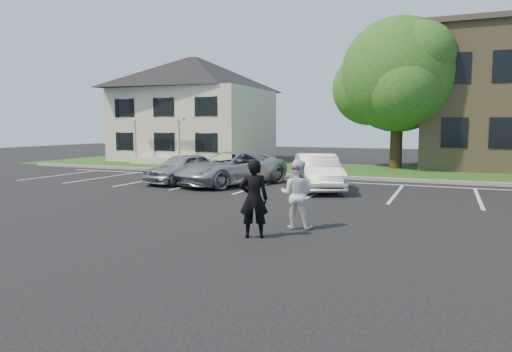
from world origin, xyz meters
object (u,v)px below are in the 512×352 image
Objects in this scene: man_black_suit at (254,199)px; car_silver_minivan at (231,168)px; tree at (400,78)px; house at (194,109)px; car_white_sedan at (318,172)px; car_silver_west at (183,168)px; man_white_shirt at (297,194)px.

man_black_suit reaches higher than car_silver_minivan.
tree reaches higher than car_silver_minivan.
tree reaches higher than house.
tree is 4.92× the size of man_black_suit.
car_white_sedan is (3.89, -0.06, -0.01)m from car_silver_minivan.
house is 14.26m from car_silver_west.
car_silver_minivan is 3.89m from car_white_sedan.
house is at bearing -57.33° from man_white_shirt.
car_silver_west is (-7.55, 6.83, -0.19)m from man_white_shirt.
man_white_shirt is 0.33× the size of car_silver_minivan.
car_silver_minivan is at bearing -57.15° from man_white_shirt.
car_white_sedan is (-0.76, 8.28, -0.18)m from man_black_suit.
house reaches higher than man_black_suit.
man_black_suit is 0.35× the size of car_silver_minivan.
man_white_shirt reaches higher than car_silver_west.
car_silver_west is at bearing -61.74° from house.
man_white_shirt is 8.80m from car_silver_minivan.
man_white_shirt is at bearing -31.61° from car_silver_west.
house is 23.93m from man_white_shirt.
car_silver_west is 0.90× the size of car_white_sedan.
tree is at bearing 82.79° from car_silver_minivan.
car_white_sedan is (6.18, 0.16, 0.05)m from car_silver_west.
house is at bearing 112.09° from car_white_sedan.
tree is at bearing 54.52° from car_white_sedan.
man_white_shirt is at bearing -30.71° from car_silver_minivan.
car_white_sedan is (12.77, -12.09, -3.11)m from house.
tree is 2.25× the size of car_silver_west.
man_black_suit is 10.68m from car_silver_west.
tree is (14.79, -1.70, 1.52)m from house.
man_black_suit is at bearing 60.86° from man_white_shirt.
man_black_suit is 0.46× the size of car_silver_west.
car_white_sedan is at bearing 12.04° from car_silver_west.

